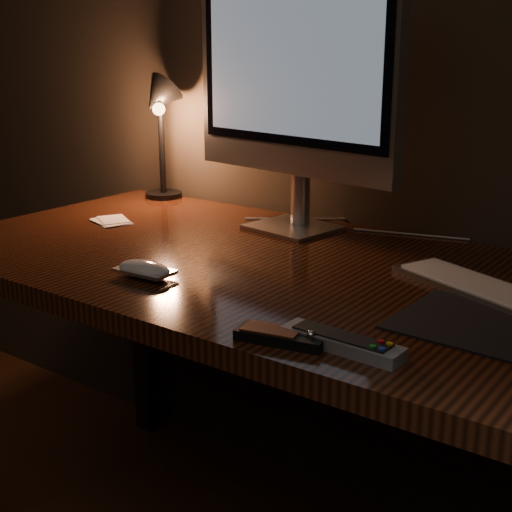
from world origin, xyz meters
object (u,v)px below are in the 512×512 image
Objects in this scene: mouse at (145,271)px; desk_lamp at (159,115)px; monitor at (294,73)px; media_remote at (281,336)px; keyboard at (493,292)px; tv_remote at (342,342)px; desk at (314,319)px.

mouse is 0.33× the size of desk_lamp.
monitor reaches higher than media_remote.
keyboard is 0.42m from media_remote.
keyboard is 3.47× the size of mouse.
tv_remote is at bearing -41.46° from monitor.
desk is 4.10× the size of keyboard.
desk is at bearing -158.88° from keyboard.
monitor is at bearing -176.07° from keyboard.
desk is 0.54m from monitor.
mouse is at bearing -124.39° from desk.
tv_remote is (0.08, 0.03, 0.00)m from media_remote.
media_remote is at bearing -48.71° from monitor.
media_remote reaches higher than desk.
mouse is 0.72m from desk_lamp.
monitor is at bearing 135.09° from desk.
media_remote reaches higher than keyboard.
monitor is 3.21× the size of tv_remote.
keyboard is at bearing 52.25° from media_remote.
monitor is at bearing -19.83° from desk_lamp.
monitor is 0.74m from media_remote.
mouse reaches higher than keyboard.
tv_remote is at bearing -53.94° from desk.
monitor is at bearing 83.28° from mouse.
desk_lamp is at bearing -171.11° from keyboard.
desk is 0.46m from tv_remote.
keyboard is at bearing 76.16° from tv_remote.
media_remote is at bearing -18.50° from mouse.
monitor is 5.32× the size of mouse.
desk is at bearing -35.61° from monitor.
desk_lamp is at bearing 148.84° from tv_remote.
desk is 2.67× the size of monitor.
media_remote is at bearing -93.32° from keyboard.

